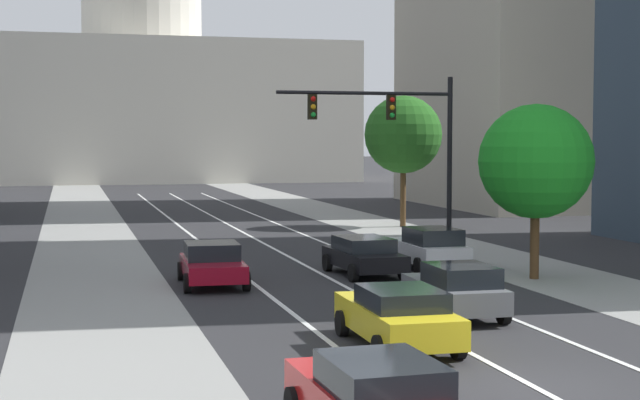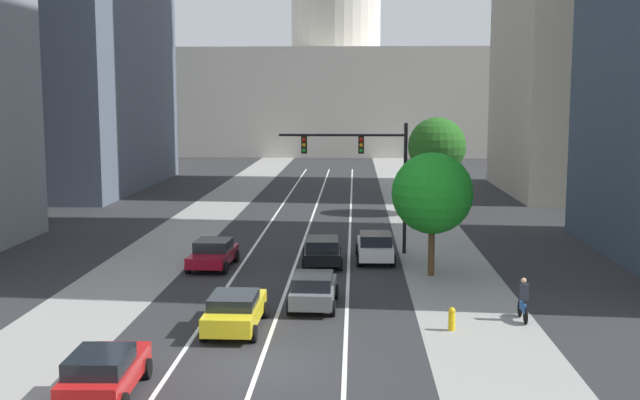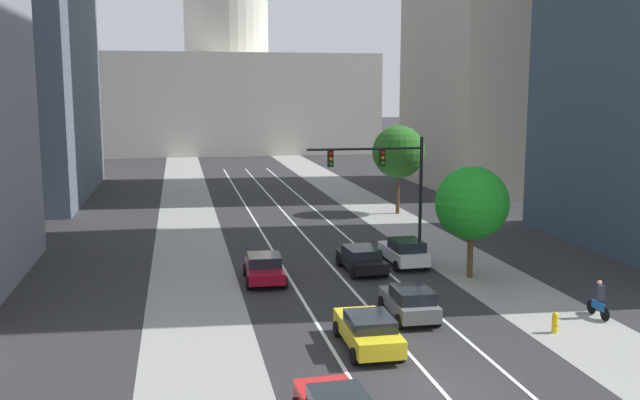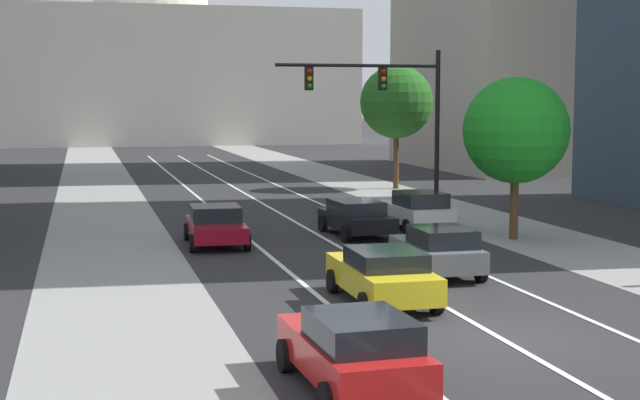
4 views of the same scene
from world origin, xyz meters
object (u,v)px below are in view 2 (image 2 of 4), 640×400
object	(u,v)px
car_white	(375,246)
car_crimson	(213,253)
street_tree_mid_right	(432,193)
car_black	(322,250)
cyclist	(523,300)
traffic_signal_mast	(367,163)
car_gray	(313,289)
fire_hydrant	(452,319)
car_red	(104,372)
car_yellow	(235,310)
street_tree_near_right	(437,146)
capitol_building	(336,77)

from	to	relation	value
car_white	car_crimson	distance (m)	8.63
car_white	car_crimson	size ratio (longest dim) A/B	1.00
car_white	street_tree_mid_right	xyz separation A→B (m)	(2.68, -3.27, 3.28)
car_black	cyclist	bearing A→B (deg)	-143.01
car_black	traffic_signal_mast	size ratio (longest dim) A/B	0.59
street_tree_mid_right	car_gray	bearing A→B (deg)	-131.91
fire_hydrant	cyclist	world-z (taller)	cyclist
car_red	traffic_signal_mast	distance (m)	23.45
car_yellow	car_red	distance (m)	7.39
car_crimson	traffic_signal_mast	size ratio (longest dim) A/B	0.59
car_white	fire_hydrant	world-z (taller)	car_white
cyclist	car_white	bearing A→B (deg)	26.58
street_tree_near_right	cyclist	bearing A→B (deg)	-88.83
car_yellow	street_tree_near_right	size ratio (longest dim) A/B	0.63
car_red	car_white	bearing A→B (deg)	-25.35
street_tree_mid_right	car_crimson	bearing A→B (deg)	172.83
capitol_building	car_red	bearing A→B (deg)	-92.34
car_red	cyclist	xyz separation A→B (m)	(13.96, 8.52, 0.07)
car_red	street_tree_near_right	world-z (taller)	street_tree_near_right
car_red	street_tree_mid_right	bearing A→B (deg)	-36.39
cyclist	fire_hydrant	bearing A→B (deg)	115.91
car_red	car_crimson	size ratio (longest dim) A/B	0.98
capitol_building	car_red	size ratio (longest dim) A/B	11.08
traffic_signal_mast	street_tree_near_right	distance (m)	15.71
car_crimson	fire_hydrant	bearing A→B (deg)	-131.19
car_black	fire_hydrant	xyz separation A→B (m)	(5.39, -11.50, -0.28)
capitol_building	car_yellow	world-z (taller)	capitol_building
car_white	car_yellow	distance (m)	13.81
street_tree_near_right	street_tree_mid_right	bearing A→B (deg)	-96.50
car_yellow	car_gray	bearing A→B (deg)	-40.29
car_white	street_tree_mid_right	world-z (taller)	street_tree_mid_right
car_red	traffic_signal_mast	world-z (taller)	traffic_signal_mast
capitol_building	fire_hydrant	bearing A→B (deg)	-85.94
capitol_building	cyclist	size ratio (longest dim) A/B	27.38
capitol_building	fire_hydrant	distance (m)	96.63
car_black	fire_hydrant	bearing A→B (deg)	-157.68
traffic_signal_mast	fire_hydrant	distance (m)	15.58
car_gray	car_red	distance (m)	11.52
fire_hydrant	car_crimson	bearing A→B (deg)	136.27
car_black	car_red	xyz separation A→B (m)	(-5.61, -18.56, 0.04)
capitol_building	traffic_signal_mast	xyz separation A→B (m)	(3.80, -81.15, -6.75)
car_gray	car_white	bearing A→B (deg)	-15.36
car_black	street_tree_near_right	bearing A→B (deg)	-26.40
cyclist	street_tree_near_right	xyz separation A→B (m)	(-0.57, 27.85, 4.26)
car_yellow	street_tree_near_right	distance (m)	31.68
fire_hydrant	car_gray	bearing A→B (deg)	150.83
car_gray	street_tree_mid_right	bearing A→B (deg)	-40.60
cyclist	traffic_signal_mast	bearing A→B (deg)	24.17
car_red	traffic_signal_mast	size ratio (longest dim) A/B	0.58
fire_hydrant	capitol_building	bearing A→B (deg)	94.06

